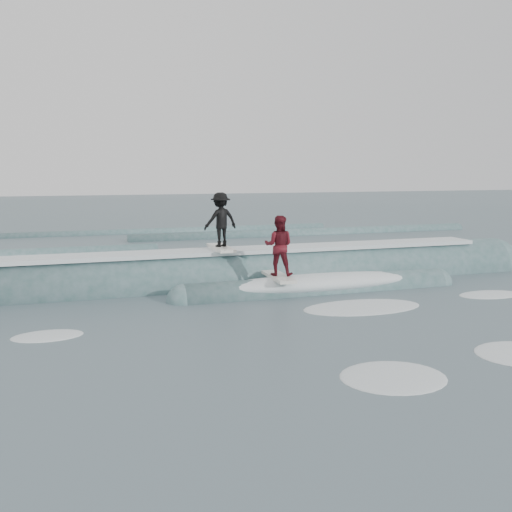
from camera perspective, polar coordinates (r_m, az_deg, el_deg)
name	(u,v)px	position (r m, az deg, el deg)	size (l,w,h in m)	color
ground	(298,314)	(15.87, 4.22, -5.84)	(160.00, 160.00, 0.00)	#3F585C
breaking_wave	(256,283)	(19.99, 0.00, -2.69)	(23.23, 3.95, 2.33)	#3A6261
surfer_black	(221,221)	(19.62, -3.56, 3.47)	(1.33, 2.00, 1.96)	white
surfer_red	(279,248)	(18.01, 2.29, 0.80)	(1.15, 2.02, 2.00)	silver
whitewater	(380,327)	(14.90, 12.31, -6.98)	(15.11, 7.02, 0.10)	white
far_swells	(166,241)	(32.51, -8.94, 1.51)	(42.94, 8.65, 0.80)	#3A6261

